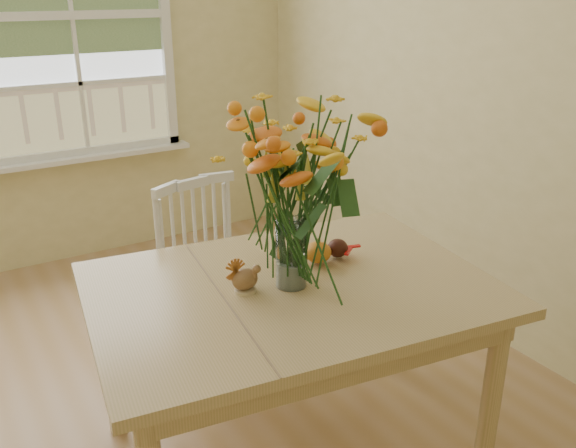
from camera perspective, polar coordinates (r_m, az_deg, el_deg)
wall_right at (r=2.94m, az=22.73°, el=12.70°), size 0.02×4.50×2.70m
dining_table at (r=2.19m, az=0.28°, el=-7.78°), size 1.50×1.17×0.74m
windsor_chair at (r=2.82m, az=-7.50°, el=-4.24°), size 0.48×0.46×0.90m
flower_vase at (r=2.00m, az=0.31°, el=3.50°), size 0.51×0.51×0.60m
pumpkin at (r=2.29m, az=2.82°, el=-2.75°), size 0.10×0.10×0.08m
turkey_figurine at (r=2.08m, az=-4.06°, el=-5.20°), size 0.10×0.07×0.12m
dark_gourd at (r=2.34m, az=4.66°, el=-2.34°), size 0.12×0.08×0.07m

